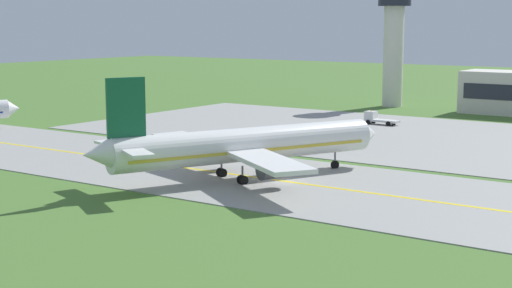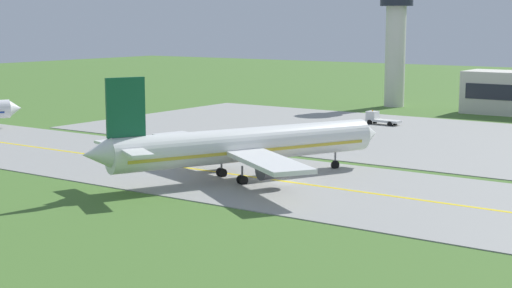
{
  "view_description": "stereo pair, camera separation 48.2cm",
  "coord_description": "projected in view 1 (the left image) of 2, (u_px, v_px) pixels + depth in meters",
  "views": [
    {
      "loc": [
        48.84,
        -76.29,
        18.64
      ],
      "look_at": [
        -4.69,
        0.9,
        4.0
      ],
      "focal_mm": 55.21,
      "sensor_mm": 36.0,
      "label": 1
    },
    {
      "loc": [
        49.23,
        -76.02,
        18.64
      ],
      "look_at": [
        -4.69,
        0.9,
        4.0
      ],
      "focal_mm": 55.21,
      "sensor_mm": 36.0,
      "label": 2
    }
  ],
  "objects": [
    {
      "name": "taxiway_strip",
      "position": [
        284.0,
        182.0,
        92.31
      ],
      "size": [
        240.0,
        28.0,
        0.1
      ],
      "primitive_type": "cube",
      "color": "gray",
      "rests_on": "ground"
    },
    {
      "name": "ground_plane",
      "position": [
        284.0,
        182.0,
        92.31
      ],
      "size": [
        500.0,
        500.0,
        0.0
      ],
      "primitive_type": "plane",
      "color": "#47702D"
    },
    {
      "name": "taxiway_centreline",
      "position": [
        284.0,
        181.0,
        92.3
      ],
      "size": [
        220.0,
        0.6,
        0.01
      ],
      "primitive_type": "cube",
      "color": "yellow",
      "rests_on": "taxiway_strip"
    },
    {
      "name": "airplane_lead",
      "position": [
        243.0,
        145.0,
        93.18
      ],
      "size": [
        30.87,
        37.31,
        12.7
      ],
      "color": "white",
      "rests_on": "ground"
    },
    {
      "name": "service_truck_fuel",
      "position": [
        377.0,
        118.0,
        143.67
      ],
      "size": [
        6.48,
        2.55,
        2.59
      ],
      "color": "silver",
      "rests_on": "ground"
    },
    {
      "name": "apron_pad",
      "position": [
        487.0,
        144.0,
        120.78
      ],
      "size": [
        140.0,
        52.0,
        0.1
      ],
      "primitive_type": "cube",
      "color": "gray",
      "rests_on": "ground"
    },
    {
      "name": "control_tower",
      "position": [
        394.0,
        33.0,
        172.44
      ],
      "size": [
        7.6,
        7.6,
        27.0
      ],
      "color": "silver",
      "rests_on": "ground"
    }
  ]
}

